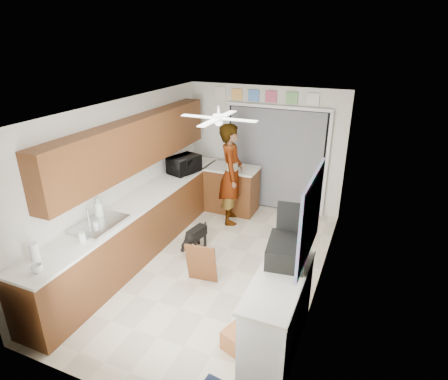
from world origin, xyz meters
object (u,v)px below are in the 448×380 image
(paper_towel_roll, at_px, (35,252))
(dog, at_px, (197,237))
(soap_bottle, at_px, (98,208))
(cardboard_box, at_px, (241,342))
(suitcase, at_px, (287,251))
(cup, at_px, (37,268))
(man, at_px, (231,174))
(microwave, at_px, (184,164))

(paper_towel_roll, bearing_deg, dog, 68.43)
(soap_bottle, relative_size, cardboard_box, 0.84)
(paper_towel_roll, xyz_separation_m, suitcase, (2.72, 1.15, 0.01))
(cup, relative_size, man, 0.06)
(suitcase, distance_m, dog, 2.32)
(man, relative_size, dog, 3.48)
(microwave, distance_m, cup, 3.52)
(paper_towel_roll, bearing_deg, suitcase, 22.90)
(cardboard_box, bearing_deg, soap_bottle, 165.23)
(microwave, relative_size, paper_towel_roll, 2.60)
(cup, height_order, cardboard_box, cup)
(soap_bottle, distance_m, suitcase, 2.77)
(soap_bottle, distance_m, man, 2.61)
(microwave, relative_size, soap_bottle, 1.77)
(microwave, bearing_deg, suitcase, -114.77)
(microwave, distance_m, paper_towel_roll, 3.35)
(soap_bottle, relative_size, man, 0.17)
(microwave, relative_size, cup, 4.85)
(suitcase, xyz_separation_m, cardboard_box, (-0.32, -0.62, -0.94))
(cup, height_order, dog, cup)
(paper_towel_roll, height_order, suitcase, suitcase)
(suitcase, xyz_separation_m, man, (-1.66, 2.38, -0.10))
(paper_towel_roll, distance_m, man, 3.69)
(soap_bottle, distance_m, dog, 1.75)
(microwave, distance_m, man, 0.93)
(cardboard_box, bearing_deg, paper_towel_roll, -167.64)
(soap_bottle, xyz_separation_m, cup, (0.25, -1.34, -0.12))
(cup, bearing_deg, paper_towel_roll, 141.05)
(paper_towel_roll, bearing_deg, soap_bottle, 92.21)
(paper_towel_roll, height_order, man, man)
(suitcase, bearing_deg, cardboard_box, -125.07)
(microwave, relative_size, dog, 1.06)
(cardboard_box, bearing_deg, man, 113.97)
(dog, bearing_deg, man, 92.43)
(microwave, xyz_separation_m, suitcase, (2.56, -2.20, -0.04))
(suitcase, bearing_deg, dog, 138.78)
(dog, bearing_deg, soap_bottle, -120.48)
(microwave, bearing_deg, paper_towel_roll, -167.00)
(cup, relative_size, cardboard_box, 0.30)
(paper_towel_roll, relative_size, cardboard_box, 0.57)
(soap_bottle, xyz_separation_m, paper_towel_roll, (0.05, -1.17, -0.05))
(soap_bottle, relative_size, paper_towel_roll, 1.47)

